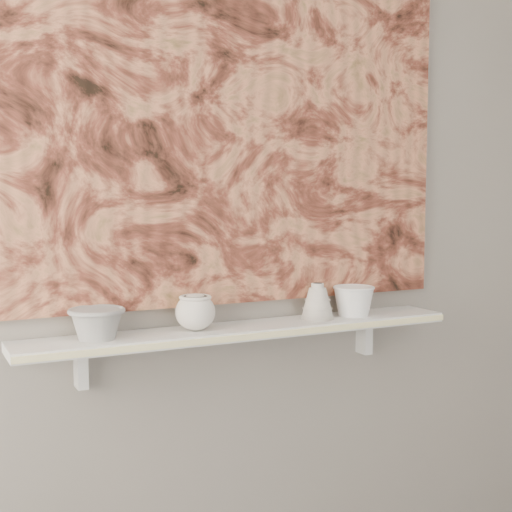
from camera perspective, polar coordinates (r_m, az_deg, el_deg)
wall_back at (r=2.25m, az=-1.96°, el=5.41°), size 3.60×0.00×3.60m
shelf at (r=2.20m, az=-0.89°, el=-5.97°), size 1.40×0.18×0.03m
shelf_stripe at (r=2.12m, az=0.20°, el=-6.41°), size 1.40×0.01×0.02m
bracket_left at (r=2.12m, az=-13.84°, el=-8.63°), size 0.03×0.06×0.12m
bracket_right at (r=2.52m, az=8.65°, el=-6.36°), size 0.03×0.06×0.12m
painting at (r=2.24m, az=-1.82°, el=10.28°), size 1.50×0.02×1.10m
house_motif at (r=2.45m, az=7.95°, el=2.59°), size 0.09×0.00×0.08m
bowl_grey at (r=2.04m, az=-12.62°, el=-5.26°), size 0.21×0.21×0.09m
cup_cream at (r=2.12m, az=-4.88°, el=-4.49°), size 0.15×0.15×0.11m
bell_vessel at (r=2.31m, az=4.94°, el=-3.61°), size 0.14×0.14×0.12m
bowl_white at (r=2.39m, az=7.82°, el=-3.56°), size 0.15×0.15×0.10m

